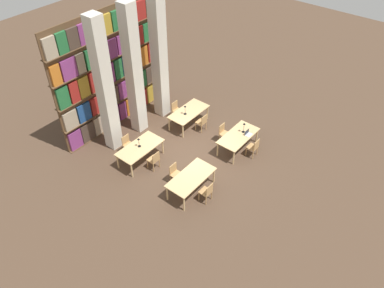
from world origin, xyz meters
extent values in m
plane|color=#4C3828|center=(0.00, 0.00, 0.00)|extent=(40.00, 40.00, 0.00)
cube|color=brown|center=(0.00, 4.24, 2.75)|extent=(6.42, 0.06, 5.50)
cube|color=brown|center=(0.00, 4.24, 0.01)|extent=(6.42, 0.35, 0.03)
cube|color=#84387A|center=(-2.80, 4.20, 0.48)|extent=(0.62, 0.20, 0.91)
cube|color=#47382D|center=(-2.11, 4.20, 0.48)|extent=(0.68, 0.20, 0.91)
cube|color=tan|center=(-1.46, 4.20, 0.48)|extent=(0.56, 0.20, 0.91)
cube|color=maroon|center=(-0.91, 4.20, 0.48)|extent=(0.47, 0.20, 0.91)
cube|color=#84387A|center=(-0.44, 4.20, 0.48)|extent=(0.33, 0.20, 0.91)
cube|color=#84387A|center=(0.00, 4.20, 0.48)|extent=(0.40, 0.20, 0.91)
cube|color=orange|center=(0.41, 4.20, 0.48)|extent=(0.30, 0.20, 0.91)
cube|color=#B7932D|center=(0.78, 4.20, 0.48)|extent=(0.37, 0.20, 0.91)
cube|color=maroon|center=(1.32, 4.20, 0.48)|extent=(0.65, 0.20, 0.91)
cube|color=#B7932D|center=(2.00, 4.20, 0.48)|extent=(0.64, 0.20, 0.91)
cube|color=#236B38|center=(2.48, 4.20, 0.48)|extent=(0.26, 0.20, 0.91)
cube|color=#84387A|center=(2.91, 4.20, 0.48)|extent=(0.50, 0.20, 0.91)
cube|color=brown|center=(0.00, 4.24, 1.11)|extent=(6.42, 0.35, 0.03)
cube|color=tan|center=(-2.79, 4.20, 1.55)|extent=(0.65, 0.20, 0.84)
cube|color=navy|center=(-2.08, 4.20, 1.55)|extent=(0.64, 0.20, 0.84)
cube|color=maroon|center=(-1.39, 4.20, 1.55)|extent=(0.59, 0.20, 0.84)
cube|color=#84387A|center=(-0.74, 4.20, 1.55)|extent=(0.56, 0.20, 0.84)
cube|color=#47382D|center=(-0.26, 4.20, 1.55)|extent=(0.29, 0.20, 0.84)
cube|color=#84387A|center=(0.17, 4.20, 1.55)|extent=(0.47, 0.20, 0.84)
cube|color=#B7932D|center=(0.79, 4.20, 1.55)|extent=(0.66, 0.20, 0.84)
cube|color=#236B38|center=(1.43, 4.20, 1.55)|extent=(0.55, 0.20, 0.84)
cube|color=#47382D|center=(1.95, 4.20, 1.55)|extent=(0.43, 0.20, 0.84)
cube|color=#236B38|center=(2.42, 4.20, 1.55)|extent=(0.41, 0.20, 0.84)
cube|color=#47382D|center=(2.91, 4.20, 1.55)|extent=(0.43, 0.20, 0.84)
cube|color=brown|center=(0.00, 4.24, 2.22)|extent=(6.42, 0.35, 0.03)
cube|color=#236B38|center=(-2.85, 4.20, 2.70)|extent=(0.52, 0.20, 0.94)
cube|color=maroon|center=(-2.31, 4.20, 2.70)|extent=(0.41, 0.20, 0.94)
cube|color=#B7932D|center=(-1.83, 4.20, 2.70)|extent=(0.49, 0.20, 0.94)
cube|color=maroon|center=(-1.29, 4.20, 2.70)|extent=(0.42, 0.20, 0.94)
cube|color=maroon|center=(-0.87, 4.20, 2.70)|extent=(0.29, 0.20, 0.94)
cube|color=#84387A|center=(-0.43, 4.20, 2.70)|extent=(0.52, 0.20, 0.94)
cube|color=#236B38|center=(0.11, 4.20, 2.70)|extent=(0.42, 0.20, 0.94)
cube|color=navy|center=(0.61, 4.20, 2.70)|extent=(0.50, 0.20, 0.94)
cube|color=maroon|center=(1.19, 4.20, 2.70)|extent=(0.54, 0.20, 0.94)
cube|color=orange|center=(1.71, 4.20, 2.70)|extent=(0.45, 0.20, 0.94)
cube|color=maroon|center=(2.18, 4.20, 2.70)|extent=(0.34, 0.20, 0.94)
cube|color=orange|center=(2.60, 4.20, 2.70)|extent=(0.39, 0.20, 0.94)
cube|color=#47382D|center=(3.00, 4.20, 2.70)|extent=(0.32, 0.20, 0.94)
cube|color=brown|center=(0.00, 4.24, 3.32)|extent=(6.42, 0.35, 0.03)
cube|color=orange|center=(-2.91, 4.20, 3.76)|extent=(0.41, 0.20, 0.85)
cube|color=#84387A|center=(-2.30, 4.20, 3.76)|extent=(0.68, 0.20, 0.85)
cube|color=tan|center=(-1.74, 4.20, 3.76)|extent=(0.37, 0.20, 0.85)
cube|color=#236B38|center=(-1.21, 4.20, 3.76)|extent=(0.55, 0.20, 0.85)
cube|color=#236B38|center=(-0.64, 4.20, 3.76)|extent=(0.51, 0.20, 0.85)
cube|color=#84387A|center=(-0.09, 4.20, 3.76)|extent=(0.49, 0.20, 0.85)
cube|color=#84387A|center=(0.53, 4.20, 3.76)|extent=(0.60, 0.20, 0.85)
cube|color=#47382D|center=(1.12, 4.20, 3.76)|extent=(0.53, 0.20, 0.85)
cube|color=maroon|center=(1.59, 4.20, 3.76)|extent=(0.34, 0.20, 0.85)
cube|color=#236B38|center=(2.06, 4.20, 3.76)|extent=(0.51, 0.20, 0.85)
cube|color=navy|center=(2.63, 4.20, 3.76)|extent=(0.59, 0.20, 0.85)
cube|color=tan|center=(3.08, 4.20, 3.76)|extent=(0.16, 0.20, 0.85)
cube|color=brown|center=(0.00, 4.24, 4.42)|extent=(6.42, 0.35, 0.03)
cube|color=tan|center=(-2.85, 4.20, 4.85)|extent=(0.51, 0.20, 0.84)
cube|color=#236B38|center=(-2.33, 4.20, 4.85)|extent=(0.44, 0.20, 0.84)
cube|color=#47382D|center=(-1.84, 4.20, 4.85)|extent=(0.50, 0.20, 0.84)
cube|color=#84387A|center=(-1.24, 4.20, 4.85)|extent=(0.65, 0.20, 0.84)
cube|color=#47382D|center=(-0.68, 4.20, 4.85)|extent=(0.38, 0.20, 0.84)
cube|color=#B7932D|center=(-0.18, 4.20, 4.85)|extent=(0.48, 0.20, 0.84)
cube|color=#236B38|center=(0.38, 4.20, 4.85)|extent=(0.52, 0.20, 0.84)
cube|color=maroon|center=(1.02, 4.20, 4.85)|extent=(0.65, 0.20, 0.84)
cube|color=maroon|center=(1.73, 4.20, 4.85)|extent=(0.65, 0.20, 0.84)
cube|color=#236B38|center=(2.39, 4.20, 4.85)|extent=(0.54, 0.20, 0.84)
cube|color=tan|center=(2.95, 4.20, 4.85)|extent=(0.43, 0.20, 0.84)
cube|color=beige|center=(-1.60, 3.04, 3.00)|extent=(0.55, 0.55, 6.00)
cube|color=beige|center=(0.00, 3.04, 3.00)|extent=(0.55, 0.55, 6.00)
cube|color=beige|center=(1.60, 3.04, 3.00)|extent=(0.55, 0.55, 6.00)
cube|color=tan|center=(-1.59, -1.38, 0.74)|extent=(2.02, 0.99, 0.04)
cylinder|color=tan|center=(-2.52, -1.79, 0.36)|extent=(0.07, 0.07, 0.72)
cylinder|color=tan|center=(-0.66, -1.79, 0.36)|extent=(0.07, 0.07, 0.72)
cylinder|color=tan|center=(-2.52, -0.96, 0.36)|extent=(0.07, 0.07, 0.72)
cylinder|color=tan|center=(-0.66, -0.96, 0.36)|extent=(0.07, 0.07, 0.72)
cylinder|color=tan|center=(-1.80, -1.92, 0.22)|extent=(0.04, 0.04, 0.43)
cylinder|color=tan|center=(-1.44, -1.92, 0.22)|extent=(0.04, 0.04, 0.43)
cylinder|color=tan|center=(-1.80, -2.26, 0.22)|extent=(0.04, 0.04, 0.43)
cylinder|color=tan|center=(-1.44, -2.26, 0.22)|extent=(0.04, 0.04, 0.43)
cube|color=tan|center=(-1.62, -2.09, 0.45)|extent=(0.42, 0.40, 0.04)
cube|color=tan|center=(-1.62, -2.28, 0.68)|extent=(0.40, 0.03, 0.42)
cylinder|color=tan|center=(-1.44, -0.83, 0.22)|extent=(0.04, 0.04, 0.43)
cylinder|color=tan|center=(-1.80, -0.83, 0.22)|extent=(0.04, 0.04, 0.43)
cylinder|color=tan|center=(-1.44, -0.49, 0.22)|extent=(0.04, 0.04, 0.43)
cylinder|color=tan|center=(-1.80, -0.49, 0.22)|extent=(0.04, 0.04, 0.43)
cube|color=tan|center=(-1.62, -0.66, 0.45)|extent=(0.42, 0.40, 0.04)
cube|color=tan|center=(-1.62, -0.47, 0.68)|extent=(0.40, 0.03, 0.42)
cube|color=tan|center=(1.64, -1.40, 0.74)|extent=(2.02, 0.99, 0.04)
cylinder|color=tan|center=(0.71, -1.81, 0.36)|extent=(0.07, 0.07, 0.72)
cylinder|color=tan|center=(2.57, -1.81, 0.36)|extent=(0.07, 0.07, 0.72)
cylinder|color=tan|center=(0.71, -0.98, 0.36)|extent=(0.07, 0.07, 0.72)
cylinder|color=tan|center=(2.57, -0.98, 0.36)|extent=(0.07, 0.07, 0.72)
cylinder|color=tan|center=(1.50, -1.94, 0.22)|extent=(0.04, 0.04, 0.43)
cylinder|color=tan|center=(1.86, -1.94, 0.22)|extent=(0.04, 0.04, 0.43)
cylinder|color=tan|center=(1.50, -2.28, 0.22)|extent=(0.04, 0.04, 0.43)
cylinder|color=tan|center=(1.86, -2.28, 0.22)|extent=(0.04, 0.04, 0.43)
cube|color=tan|center=(1.68, -2.11, 0.45)|extent=(0.42, 0.40, 0.04)
cube|color=tan|center=(1.68, -2.30, 0.68)|extent=(0.40, 0.03, 0.42)
cylinder|color=tan|center=(1.86, -0.85, 0.22)|extent=(0.04, 0.04, 0.43)
cylinder|color=tan|center=(1.50, -0.85, 0.22)|extent=(0.04, 0.04, 0.43)
cylinder|color=tan|center=(1.86, -0.51, 0.22)|extent=(0.04, 0.04, 0.43)
cylinder|color=tan|center=(1.50, -0.51, 0.22)|extent=(0.04, 0.04, 0.43)
cube|color=tan|center=(1.68, -0.68, 0.45)|extent=(0.42, 0.40, 0.04)
cube|color=tan|center=(1.68, -0.50, 0.68)|extent=(0.40, 0.03, 0.42)
cylinder|color=black|center=(1.97, -1.44, 0.77)|extent=(0.14, 0.14, 0.01)
cylinder|color=black|center=(1.97, -1.44, 0.98)|extent=(0.02, 0.02, 0.41)
cone|color=black|center=(1.97, -1.44, 1.22)|extent=(0.11, 0.11, 0.07)
cube|color=silver|center=(1.95, -1.73, 0.77)|extent=(0.32, 0.22, 0.01)
cube|color=black|center=(1.95, -1.62, 0.88)|extent=(0.32, 0.01, 0.20)
cube|color=tan|center=(-1.58, 1.38, 0.74)|extent=(2.02, 0.99, 0.04)
cylinder|color=tan|center=(-2.51, 0.97, 0.36)|extent=(0.07, 0.07, 0.72)
cylinder|color=tan|center=(-0.65, 0.97, 0.36)|extent=(0.07, 0.07, 0.72)
cylinder|color=tan|center=(-2.51, 1.80, 0.36)|extent=(0.07, 0.07, 0.72)
cylinder|color=tan|center=(-0.65, 1.80, 0.36)|extent=(0.07, 0.07, 0.72)
cylinder|color=tan|center=(-1.74, 0.84, 0.22)|extent=(0.04, 0.04, 0.43)
cylinder|color=tan|center=(-1.38, 0.84, 0.22)|extent=(0.04, 0.04, 0.43)
cylinder|color=tan|center=(-1.74, 0.50, 0.22)|extent=(0.04, 0.04, 0.43)
cylinder|color=tan|center=(-1.38, 0.50, 0.22)|extent=(0.04, 0.04, 0.43)
cube|color=tan|center=(-1.56, 0.67, 0.45)|extent=(0.42, 0.40, 0.04)
cube|color=tan|center=(-1.56, 0.48, 0.68)|extent=(0.40, 0.03, 0.42)
cylinder|color=tan|center=(-1.38, 1.93, 0.22)|extent=(0.04, 0.04, 0.43)
cylinder|color=tan|center=(-1.74, 1.93, 0.22)|extent=(0.04, 0.04, 0.43)
cylinder|color=tan|center=(-1.38, 2.27, 0.22)|extent=(0.04, 0.04, 0.43)
cylinder|color=tan|center=(-1.74, 2.27, 0.22)|extent=(0.04, 0.04, 0.43)
cube|color=tan|center=(-1.56, 2.10, 0.45)|extent=(0.42, 0.40, 0.04)
cube|color=tan|center=(-1.56, 2.28, 0.68)|extent=(0.40, 0.03, 0.42)
cylinder|color=black|center=(-1.57, 1.42, 0.77)|extent=(0.14, 0.14, 0.01)
cylinder|color=black|center=(-1.57, 1.42, 0.96)|extent=(0.02, 0.02, 0.36)
cone|color=black|center=(-1.57, 1.42, 1.18)|extent=(0.11, 0.11, 0.07)
cube|color=tan|center=(1.67, 1.40, 0.74)|extent=(2.02, 0.99, 0.04)
cylinder|color=tan|center=(0.74, 0.99, 0.36)|extent=(0.07, 0.07, 0.72)
cylinder|color=tan|center=(2.60, 0.99, 0.36)|extent=(0.07, 0.07, 0.72)
cylinder|color=tan|center=(0.74, 1.82, 0.36)|extent=(0.07, 0.07, 0.72)
cylinder|color=tan|center=(2.60, 1.82, 0.36)|extent=(0.07, 0.07, 0.72)
cylinder|color=tan|center=(1.52, 0.86, 0.22)|extent=(0.04, 0.04, 0.43)
cylinder|color=tan|center=(1.88, 0.86, 0.22)|extent=(0.04, 0.04, 0.43)
cylinder|color=tan|center=(1.52, 0.52, 0.22)|extent=(0.04, 0.04, 0.43)
cylinder|color=tan|center=(1.88, 0.52, 0.22)|extent=(0.04, 0.04, 0.43)
cube|color=tan|center=(1.70, 0.69, 0.45)|extent=(0.42, 0.40, 0.04)
cube|color=tan|center=(1.70, 0.50, 0.68)|extent=(0.40, 0.03, 0.42)
cylinder|color=tan|center=(1.88, 1.95, 0.22)|extent=(0.04, 0.04, 0.43)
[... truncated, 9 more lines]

